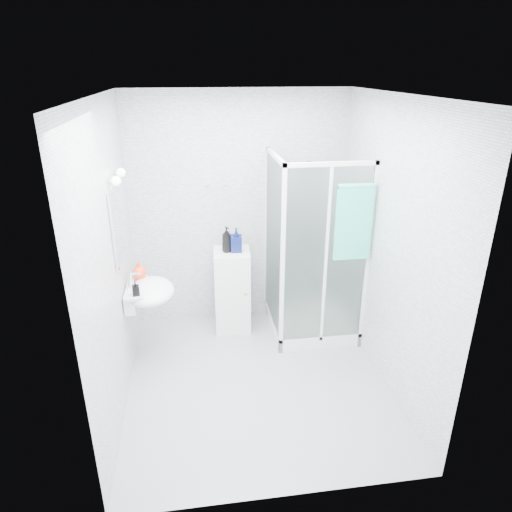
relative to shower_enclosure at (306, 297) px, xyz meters
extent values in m
cube|color=silver|center=(-0.67, -0.77, 0.85)|extent=(2.40, 2.60, 2.60)
cube|color=#9FA1A3|center=(-0.67, -0.77, -0.44)|extent=(2.40, 2.60, 0.01)
cube|color=white|center=(-0.67, -0.77, 2.15)|extent=(2.40, 2.60, 0.01)
cube|color=white|center=(0.08, 0.08, -0.39)|extent=(0.90, 0.90, 0.12)
cube|color=white|center=(-0.35, 0.08, 1.53)|extent=(0.04, 0.90, 0.04)
cube|color=white|center=(0.08, -0.35, 1.53)|extent=(0.90, 0.04, 0.04)
cube|color=white|center=(-0.35, -0.35, 0.55)|extent=(0.04, 0.04, 2.00)
cube|color=white|center=(-0.36, 0.08, 0.59)|extent=(0.02, 0.82, 1.84)
cube|color=white|center=(0.08, -0.36, 0.59)|extent=(0.82, 0.02, 1.84)
cube|color=white|center=(0.08, -0.35, 0.59)|extent=(0.03, 0.04, 1.84)
cylinder|color=silver|center=(0.08, 0.47, 0.90)|extent=(0.02, 0.02, 1.00)
cylinder|color=silver|center=(0.08, 0.44, 1.37)|extent=(0.09, 0.05, 0.09)
cylinder|color=silver|center=(0.13, 0.50, 0.60)|extent=(0.12, 0.04, 0.12)
cylinder|color=silver|center=(0.36, -0.39, 1.33)|extent=(0.03, 0.05, 0.03)
cube|color=white|center=(-1.81, -0.32, 0.30)|extent=(0.10, 0.40, 0.18)
ellipsoid|color=white|center=(-1.63, -0.32, 0.35)|extent=(0.46, 0.56, 0.20)
cube|color=white|center=(-1.75, -0.32, 0.40)|extent=(0.16, 0.50, 0.02)
cylinder|color=silver|center=(-1.81, -0.32, 0.48)|extent=(0.04, 0.04, 0.16)
cylinder|color=silver|center=(-1.76, -0.32, 0.55)|extent=(0.12, 0.02, 0.02)
cube|color=white|center=(-1.85, -0.32, 1.05)|extent=(0.02, 0.60, 0.70)
cylinder|color=silver|center=(-1.84, -0.48, 1.47)|extent=(0.05, 0.04, 0.04)
sphere|color=white|center=(-1.80, -0.48, 1.47)|extent=(0.08, 0.08, 0.08)
cylinder|color=silver|center=(-1.84, -0.16, 1.47)|extent=(0.05, 0.04, 0.04)
sphere|color=white|center=(-1.80, -0.16, 1.47)|extent=(0.08, 0.08, 0.08)
cylinder|color=silver|center=(-1.02, 0.50, 1.17)|extent=(0.02, 0.04, 0.02)
sphere|color=silver|center=(-1.02, 0.48, 1.17)|extent=(0.03, 0.03, 0.03)
cylinder|color=silver|center=(-0.82, 0.50, 1.17)|extent=(0.02, 0.04, 0.02)
sphere|color=silver|center=(-0.82, 0.48, 1.17)|extent=(0.03, 0.03, 0.03)
cube|color=white|center=(-0.79, 0.24, 0.03)|extent=(0.41, 0.41, 0.95)
cube|color=white|center=(-0.79, 0.05, 0.03)|extent=(0.35, 0.03, 0.80)
sphere|color=orange|center=(-0.67, 0.03, 0.07)|extent=(0.03, 0.03, 0.03)
cube|color=#36CCAD|center=(0.32, -0.40, 0.97)|extent=(0.35, 0.04, 0.72)
cylinder|color=#36CCAD|center=(0.32, -0.40, 1.34)|extent=(0.35, 0.05, 0.05)
imported|color=black|center=(-0.84, 0.24, 0.64)|extent=(0.14, 0.14, 0.28)
imported|color=#0D174F|center=(-0.74, 0.23, 0.63)|extent=(0.13, 0.13, 0.26)
imported|color=#F23F1C|center=(-1.74, -0.14, 0.51)|extent=(0.17, 0.17, 0.18)
imported|color=black|center=(-1.74, -0.50, 0.49)|extent=(0.07, 0.07, 0.14)
camera|label=1|loc=(-1.18, -4.32, 2.35)|focal=32.00mm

